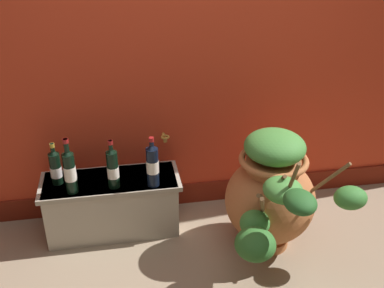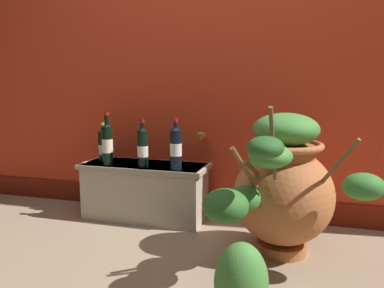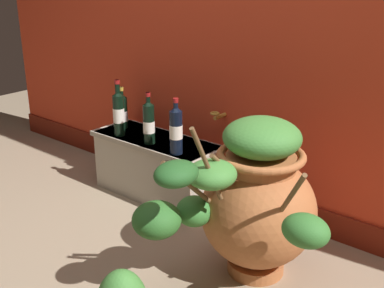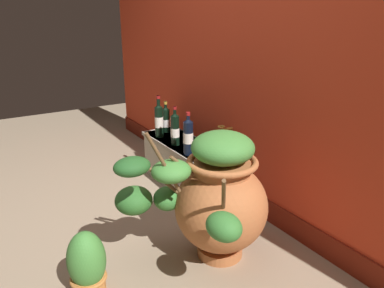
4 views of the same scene
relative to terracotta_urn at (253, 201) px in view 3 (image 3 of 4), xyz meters
name	(u,v)px [view 3 (image 3 of 4)]	position (x,y,z in m)	size (l,w,h in m)	color
ground_plane	(99,288)	(-0.47, -0.54, -0.39)	(7.00, 7.00, 0.00)	gray
terracotta_urn	(253,201)	(0.00, 0.00, 0.00)	(0.79, 0.88, 0.84)	#B26638
stone_ledge	(157,165)	(-0.93, 0.34, -0.18)	(0.86, 0.33, 0.38)	#B2A893
wine_bottle_left	(122,111)	(-1.25, 0.36, 0.11)	(0.07, 0.07, 0.27)	black
wine_bottle_middle	(176,129)	(-0.67, 0.23, 0.14)	(0.07, 0.07, 0.33)	black
wine_bottle_right	(149,122)	(-0.91, 0.25, 0.13)	(0.07, 0.07, 0.31)	black
wine_bottle_back	(119,112)	(-1.16, 0.24, 0.15)	(0.07, 0.07, 0.35)	black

